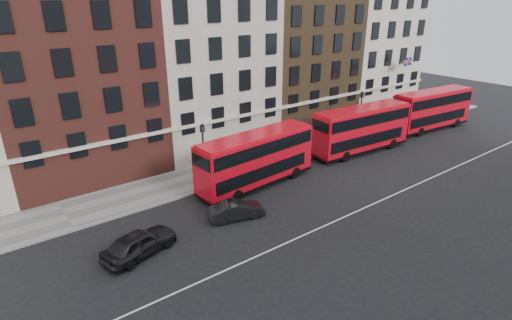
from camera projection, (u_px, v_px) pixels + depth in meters
ground at (325, 206)px, 31.08m from camera, size 120.00×120.00×0.00m
pavement at (247, 164)px, 38.84m from camera, size 80.00×5.00×0.15m
kerb at (262, 172)px, 36.99m from camera, size 80.00×0.30×0.16m
road_centre_line at (344, 217)px, 29.59m from camera, size 70.00×0.12×0.01m
building_terrace at (201, 49)px, 40.29m from camera, size 64.00×11.95×22.00m
bus_b at (256, 159)px, 33.62m from camera, size 11.31×3.64×4.67m
bus_c at (361, 129)px, 41.06m from camera, size 11.54×3.54×4.78m
bus_d at (432, 109)px, 48.21m from camera, size 11.57×3.76×4.78m
car_rear at (139, 243)px, 25.01m from camera, size 5.27×3.24×1.68m
car_front at (237, 210)px, 29.19m from camera, size 4.35×2.48×1.35m
lamp_post_left at (203, 150)px, 33.80m from camera, size 0.44×0.44×5.33m
lamp_post_right at (360, 112)px, 44.98m from camera, size 0.44×0.44×5.33m
traffic_light at (421, 105)px, 50.45m from camera, size 0.25×0.45×3.27m
iron_railings at (234, 152)px, 40.26m from camera, size 6.60×0.06×1.00m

